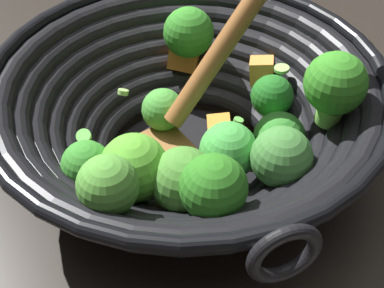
# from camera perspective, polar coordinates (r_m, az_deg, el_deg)

# --- Properties ---
(ground_plane) EXTENTS (4.00, 4.00, 0.00)m
(ground_plane) POSITION_cam_1_polar(r_m,az_deg,el_deg) (0.58, -0.44, -2.02)
(ground_plane) COLOR #28231E
(wok) EXTENTS (0.37, 0.40, 0.25)m
(wok) POSITION_cam_1_polar(r_m,az_deg,el_deg) (0.53, -0.22, 3.00)
(wok) COLOR black
(wok) RESTS_ON ground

